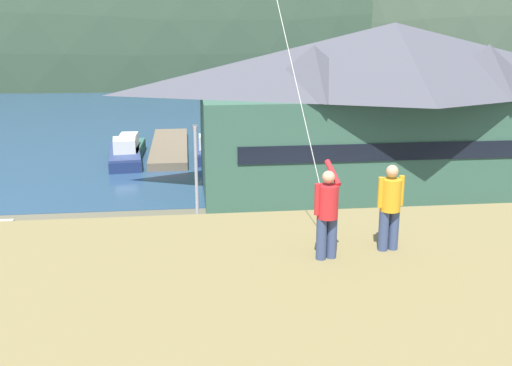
{
  "coord_description": "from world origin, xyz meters",
  "views": [
    {
      "loc": [
        -3.09,
        -19.13,
        11.99
      ],
      "look_at": [
        0.15,
        9.0,
        4.11
      ],
      "focal_mm": 42.4,
      "sensor_mm": 36.0,
      "label": 1
    }
  ],
  "objects": [
    {
      "name": "parked_car_lone_by_shed",
      "position": [
        2.36,
        -0.25,
        1.06
      ],
      "size": [
        4.23,
        2.12,
        1.82
      ],
      "color": "black",
      "rests_on": "parking_lot_pad"
    },
    {
      "name": "harbor_lodge",
      "position": [
        11.06,
        21.48,
        6.12
      ],
      "size": [
        27.89,
        11.43,
        11.52
      ],
      "color": "#38604C",
      "rests_on": "ground"
    },
    {
      "name": "person_companion",
      "position": [
        0.82,
        -8.22,
        8.4
      ],
      "size": [
        0.55,
        0.4,
        1.74
      ],
      "color": "#384770",
      "rests_on": "grassy_hill_foreground"
    },
    {
      "name": "far_hill_west_ridge",
      "position": [
        -16.87,
        108.3,
        0.0
      ],
      "size": [
        144.88,
        57.02,
        89.13
      ],
      "primitive_type": "ellipsoid",
      "color": "#334733",
      "rests_on": "ground"
    },
    {
      "name": "person_kite_flyer",
      "position": [
        -0.51,
        -8.51,
        8.42
      ],
      "size": [
        0.52,
        0.7,
        1.86
      ],
      "color": "#384770",
      "rests_on": "grassy_hill_foreground"
    },
    {
      "name": "parking_light_pole",
      "position": [
        -2.71,
        10.56,
        3.91
      ],
      "size": [
        0.24,
        0.78,
        6.57
      ],
      "color": "#ADADB2",
      "rests_on": "parking_lot_pad"
    },
    {
      "name": "wharf_dock",
      "position": [
        -4.75,
        35.29,
        0.35
      ],
      "size": [
        3.2,
        15.06,
        0.7
      ],
      "color": "#70604C",
      "rests_on": "ground"
    },
    {
      "name": "parked_car_mid_row_near",
      "position": [
        -3.81,
        1.58,
        1.06
      ],
      "size": [
        4.32,
        2.3,
        1.82
      ],
      "color": "slate",
      "rests_on": "parking_lot_pad"
    },
    {
      "name": "parked_car_front_row_silver",
      "position": [
        -8.68,
        -0.11,
        1.06
      ],
      "size": [
        4.35,
        2.37,
        1.82
      ],
      "color": "black",
      "rests_on": "parking_lot_pad"
    },
    {
      "name": "ground_plane",
      "position": [
        0.0,
        0.0,
        0.0
      ],
      "size": [
        600.0,
        600.0,
        0.0
      ],
      "primitive_type": "plane",
      "color": "#66604C"
    },
    {
      "name": "moored_boat_wharfside",
      "position": [
        -8.11,
        33.38,
        0.72
      ],
      "size": [
        2.27,
        6.48,
        2.16
      ],
      "color": "#23564C",
      "rests_on": "ground"
    },
    {
      "name": "moored_boat_outer_mooring",
      "position": [
        -1.43,
        31.8,
        0.72
      ],
      "size": [
        2.17,
        6.32,
        2.16
      ],
      "color": "navy",
      "rests_on": "ground"
    },
    {
      "name": "parking_lot_pad",
      "position": [
        0.0,
        5.0,
        0.05
      ],
      "size": [
        40.0,
        20.0,
        0.1
      ],
      "primitive_type": "cube",
      "color": "slate",
      "rests_on": "ground"
    },
    {
      "name": "bay_water",
      "position": [
        0.0,
        60.0,
        0.01
      ],
      "size": [
        360.0,
        84.0,
        0.03
      ],
      "primitive_type": "cube",
      "color": "navy",
      "rests_on": "ground"
    },
    {
      "name": "moored_boat_inner_slip",
      "position": [
        -8.38,
        31.28,
        0.72
      ],
      "size": [
        3.32,
        8.18,
        2.16
      ],
      "color": "navy",
      "rests_on": "ground"
    },
    {
      "name": "far_hill_east_peak",
      "position": [
        66.48,
        108.83,
        0.0
      ],
      "size": [
        100.69,
        66.81,
        85.44
      ],
      "primitive_type": "ellipsoid",
      "color": "#3D4C38",
      "rests_on": "ground"
    }
  ]
}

